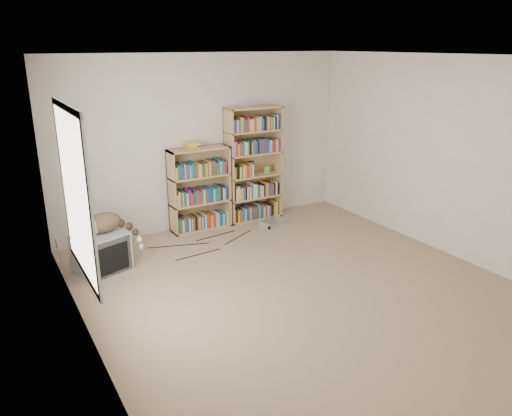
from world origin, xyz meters
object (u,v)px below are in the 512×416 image
bookcase_tall (253,167)px  bookcase_short (199,192)px  crt_tv (101,252)px  cat (109,225)px  dvd_player (273,223)px

bookcase_tall → bookcase_short: size_ratio=1.43×
crt_tv → bookcase_short: bookcase_short is taller
crt_tv → cat: bearing=-16.4°
cat → bookcase_short: bookcase_short is taller
crt_tv → cat: size_ratio=0.98×
dvd_player → bookcase_tall: bearing=82.3°
crt_tv → cat: 0.35m
crt_tv → dvd_player: (2.62, 0.31, -0.20)m
bookcase_short → bookcase_tall: bearing=-0.1°
crt_tv → dvd_player: crt_tv is taller
crt_tv → bookcase_short: 1.82m
crt_tv → cat: (0.13, 0.01, 0.33)m
bookcase_tall → dvd_player: 0.90m
cat → crt_tv: bearing=166.4°
cat → bookcase_short: 1.68m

